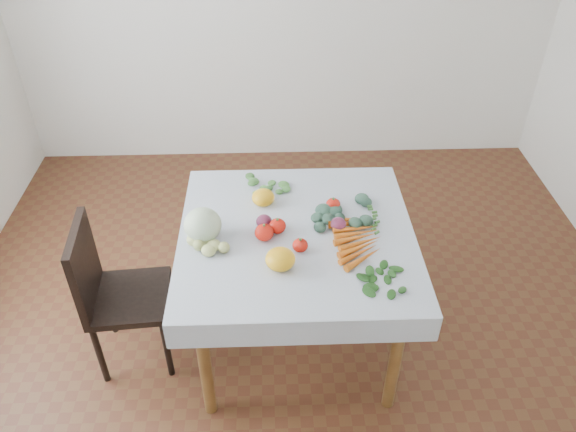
% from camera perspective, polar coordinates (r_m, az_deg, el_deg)
% --- Properties ---
extents(ground, '(4.00, 4.00, 0.00)m').
position_cam_1_polar(ground, '(3.22, 0.77, -12.18)').
color(ground, '#56331B').
extents(table, '(1.00, 1.00, 0.75)m').
position_cam_1_polar(table, '(2.75, 0.89, -3.37)').
color(table, brown).
rests_on(table, ground).
extents(tablecloth, '(1.12, 1.12, 0.01)m').
position_cam_1_polar(tablecloth, '(2.69, 0.91, -1.77)').
color(tablecloth, silver).
rests_on(tablecloth, table).
extents(chair, '(0.42, 0.42, 0.86)m').
position_cam_1_polar(chair, '(2.92, -17.58, -7.00)').
color(chair, black).
rests_on(chair, ground).
extents(cabbage, '(0.21, 0.21, 0.16)m').
position_cam_1_polar(cabbage, '(2.64, -8.66, -0.89)').
color(cabbage, silver).
rests_on(cabbage, tablecloth).
extents(tomato_a, '(0.10, 0.10, 0.07)m').
position_cam_1_polar(tomato_a, '(2.67, -1.08, -1.02)').
color(tomato_a, red).
rests_on(tomato_a, tablecloth).
extents(tomato_b, '(0.09, 0.09, 0.06)m').
position_cam_1_polar(tomato_b, '(2.82, 4.60, 1.18)').
color(tomato_b, red).
rests_on(tomato_b, tablecloth).
extents(tomato_c, '(0.10, 0.10, 0.08)m').
position_cam_1_polar(tomato_c, '(2.63, -2.43, -1.68)').
color(tomato_c, red).
rests_on(tomato_c, tablecloth).
extents(tomato_d, '(0.09, 0.09, 0.06)m').
position_cam_1_polar(tomato_d, '(2.57, 1.25, -2.99)').
color(tomato_d, red).
rests_on(tomato_d, tablecloth).
extents(heirloom_back, '(0.14, 0.14, 0.08)m').
position_cam_1_polar(heirloom_back, '(2.85, -2.53, 1.90)').
color(heirloom_back, yellow).
rests_on(heirloom_back, tablecloth).
extents(heirloom_front, '(0.13, 0.13, 0.09)m').
position_cam_1_polar(heirloom_front, '(2.47, -0.79, -4.41)').
color(heirloom_front, yellow).
rests_on(heirloom_front, tablecloth).
extents(onion_a, '(0.09, 0.09, 0.07)m').
position_cam_1_polar(onion_a, '(2.71, -2.45, -0.55)').
color(onion_a, '#4E1639').
rests_on(onion_a, tablecloth).
extents(onion_b, '(0.08, 0.08, 0.06)m').
position_cam_1_polar(onion_b, '(2.70, 5.13, -0.83)').
color(onion_b, '#4E1639').
rests_on(onion_b, tablecloth).
extents(tomatillo_cluster, '(0.18, 0.11, 0.05)m').
position_cam_1_polar(tomatillo_cluster, '(2.60, -8.00, -2.98)').
color(tomatillo_cluster, '#B8C06F').
rests_on(tomatillo_cluster, tablecloth).
extents(carrot_bunch, '(0.22, 0.39, 0.03)m').
position_cam_1_polar(carrot_bunch, '(2.65, 7.04, -2.25)').
color(carrot_bunch, orange).
rests_on(carrot_bunch, tablecloth).
extents(kale_bunch, '(0.30, 0.29, 0.04)m').
position_cam_1_polar(kale_bunch, '(2.80, 5.44, 0.42)').
color(kale_bunch, '#3A6048').
rests_on(kale_bunch, tablecloth).
extents(basil_bunch, '(0.27, 0.18, 0.01)m').
position_cam_1_polar(basil_bunch, '(2.47, 9.25, -6.48)').
color(basil_bunch, '#22591B').
rests_on(basil_bunch, tablecloth).
extents(dill_bunch, '(0.20, 0.18, 0.02)m').
position_cam_1_polar(dill_bunch, '(3.00, -2.10, 3.22)').
color(dill_bunch, '#4B843C').
rests_on(dill_bunch, tablecloth).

